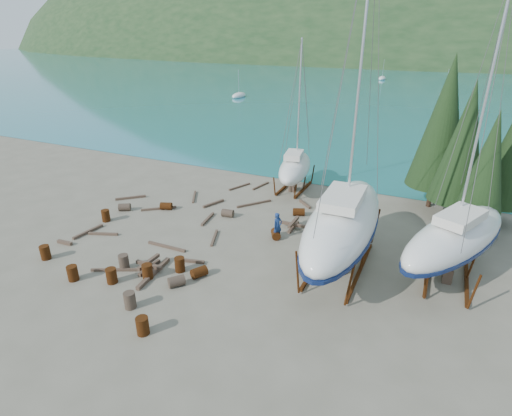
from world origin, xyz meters
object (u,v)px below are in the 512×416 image
at_px(small_sailboat_shore, 295,167).
at_px(worker, 278,226).
at_px(large_sailboat_near, 343,221).
at_px(large_sailboat_far, 456,237).

height_order(small_sailboat_shore, worker, small_sailboat_shore).
xyz_separation_m(large_sailboat_near, large_sailboat_far, (5.79, 1.67, -0.49)).
height_order(large_sailboat_far, small_sailboat_shore, large_sailboat_far).
distance_m(large_sailboat_far, small_sailboat_shore, 15.73).
bearing_deg(small_sailboat_shore, worker, -86.75).
relative_size(large_sailboat_near, small_sailboat_shore, 1.53).
xyz_separation_m(large_sailboat_near, small_sailboat_shore, (-6.86, 10.99, -1.00)).
bearing_deg(large_sailboat_far, worker, -155.79).
relative_size(large_sailboat_far, small_sailboat_shore, 1.26).
bearing_deg(worker, small_sailboat_shore, 40.24).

